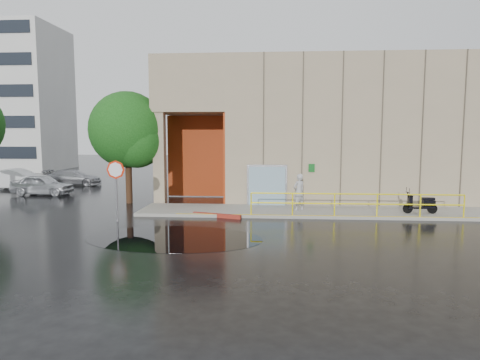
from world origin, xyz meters
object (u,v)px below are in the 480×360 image
object	(u,v)px
person	(299,192)
tree_near	(130,133)
scooter	(421,199)
stop_sign	(116,177)
car_a	(42,185)
car_c	(73,177)
car_b	(18,179)
red_curb	(217,215)

from	to	relation	value
person	tree_near	size ratio (longest dim) A/B	0.29
scooter	stop_sign	size ratio (longest dim) A/B	0.58
car_a	person	bearing A→B (deg)	-106.01
car_c	car_b	bearing A→B (deg)	131.28
stop_sign	tree_near	bearing A→B (deg)	124.38
car_a	tree_near	distance (m)	7.89
scooter	red_curb	bearing A→B (deg)	-175.70
car_b	car_a	bearing A→B (deg)	-129.74
car_c	tree_near	world-z (taller)	tree_near
person	car_b	distance (m)	20.27
person	stop_sign	bearing A→B (deg)	-18.65
red_curb	tree_near	world-z (taller)	tree_near
red_curb	car_b	bearing A→B (deg)	149.47
person	car_a	world-z (taller)	person
car_b	person	bearing A→B (deg)	-113.19
scooter	car_a	xyz separation A→B (m)	(-21.39, 5.55, -0.20)
car_b	car_c	bearing A→B (deg)	-47.20
scooter	stop_sign	distance (m)	13.95
car_b	stop_sign	bearing A→B (deg)	-134.87
tree_near	stop_sign	bearing A→B (deg)	-78.66
red_curb	car_a	world-z (taller)	car_a
red_curb	car_c	world-z (taller)	car_c
scooter	car_c	size ratio (longest dim) A/B	0.39
scooter	car_a	distance (m)	22.10
scooter	red_curb	size ratio (longest dim) A/B	0.66
person	tree_near	bearing A→B (deg)	-51.13
stop_sign	car_a	bearing A→B (deg)	157.82
scooter	stop_sign	bearing A→B (deg)	-171.94
car_a	car_c	size ratio (longest dim) A/B	0.93
car_c	car_a	bearing A→B (deg)	-178.72
red_curb	tree_near	distance (m)	7.47
red_curb	car_c	bearing A→B (deg)	137.00
car_b	scooter	bearing A→B (deg)	-109.54
scooter	stop_sign	xyz separation A→B (m)	(-13.74, -2.16, 1.12)
scooter	car_a	size ratio (longest dim) A/B	0.42
person	stop_sign	xyz separation A→B (m)	(-8.12, -2.63, 0.92)
car_a	car_b	distance (m)	3.90
stop_sign	car_c	size ratio (longest dim) A/B	0.66
stop_sign	tree_near	xyz separation A→B (m)	(-1.00, 4.99, 1.95)
car_b	car_c	distance (m)	3.76
red_curb	person	bearing A→B (deg)	18.98
car_a	car_c	xyz separation A→B (m)	(-0.38, 5.04, -0.05)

